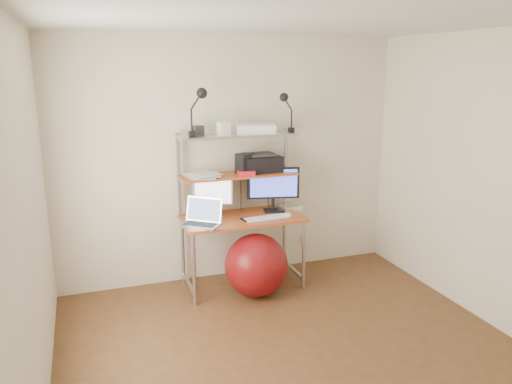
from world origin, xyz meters
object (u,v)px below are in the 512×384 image
monitor_silver (213,194)px  printer (261,163)px  laptop (202,219)px  exercise_ball (256,265)px  monitor_black (273,185)px

monitor_silver → printer: size_ratio=1.08×
laptop → exercise_ball: 0.70m
monitor_silver → laptop: size_ratio=0.96×
monitor_black → monitor_silver: bearing=-168.4°
printer → exercise_ball: 1.03m
printer → laptop: bearing=-161.5°
printer → monitor_silver: bearing=-177.0°
printer → exercise_ball: bearing=-118.0°
monitor_silver → laptop: 0.32m
printer → exercise_ball: (-0.19, -0.41, -0.93)m
monitor_black → laptop: monitor_black is taller
monitor_silver → exercise_ball: size_ratio=0.70×
monitor_black → laptop: bearing=-153.0°
monitor_black → laptop: size_ratio=1.17×
laptop → printer: (0.68, 0.26, 0.45)m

